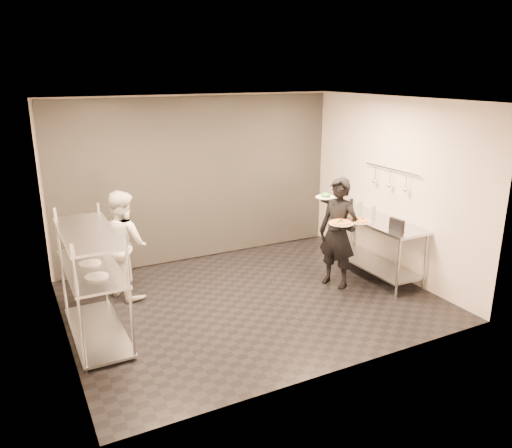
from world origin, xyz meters
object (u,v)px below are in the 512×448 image
pizza_plate_far (358,221)px  bottle_dark (351,204)px  waiter (338,233)px  bottle_green (360,209)px  pizza_plate_near (341,223)px  pos_monitor (397,225)px  salad_plate (326,196)px  prep_counter (374,237)px  bottle_clear (374,211)px  pass_rack (93,278)px  chef (123,244)px

pizza_plate_far → bottle_dark: (0.58, 0.92, -0.04)m
waiter → bottle_green: (0.69, 0.38, 0.20)m
pizza_plate_near → pos_monitor: bearing=-20.9°
salad_plate → bottle_green: (0.75, 0.10, -0.31)m
prep_counter → pizza_plate_far: bearing=-152.3°
pizza_plate_far → salad_plate: bearing=117.2°
pos_monitor → pizza_plate_far: bearing=142.5°
waiter → pos_monitor: bearing=28.4°
prep_counter → bottle_green: 0.51m
pizza_plate_near → waiter: bearing=61.7°
salad_plate → bottle_clear: size_ratio=1.62×
pass_rack → prep_counter: 4.33m
chef → pos_monitor: size_ratio=6.10×
pass_rack → pizza_plate_far: 3.77m
prep_counter → pos_monitor: 0.73m
pos_monitor → chef: bearing=151.5°
pizza_plate_far → bottle_dark: size_ratio=1.76×
chef → pizza_plate_far: chef is taller
bottle_green → waiter: bearing=-151.3°
waiter → pos_monitor: 0.86m
pizza_plate_far → pos_monitor: size_ratio=1.33×
pass_rack → salad_plate: 3.55m
prep_counter → waiter: 0.81m
pizza_plate_far → bottle_clear: bottle_clear is taller
pizza_plate_far → bottle_clear: size_ratio=1.82×
pass_rack → pizza_plate_far: size_ratio=4.67×
salad_plate → bottle_green: size_ratio=1.31×
pass_rack → bottle_clear: 4.40m
chef → bottle_green: 3.73m
chef → pizza_plate_near: bearing=-136.7°
waiter → pizza_plate_near: waiter is taller
prep_counter → bottle_dark: bearing=90.0°
bottle_clear → bottle_green: bearing=129.2°
salad_plate → prep_counter: bearing=-12.7°
pizza_plate_far → bottle_dark: 1.09m
prep_counter → bottle_clear: bottle_clear is taller
bottle_clear → bottle_dark: bearing=96.5°
pizza_plate_far → salad_plate: 0.62m
prep_counter → bottle_clear: bearing=63.0°
chef → pos_monitor: (3.61, -1.64, 0.23)m
waiter → bottle_dark: 1.07m
pass_rack → pos_monitor: (4.21, -0.61, 0.24)m
salad_plate → pizza_plate_far: bearing=-62.8°
pass_rack → prep_counter: bearing=0.0°
bottle_green → bottle_dark: bottle_green is taller
pos_monitor → waiter: bearing=137.8°
prep_counter → pizza_plate_far: 0.79m
chef → bottle_clear: chef is taller
pos_monitor → bottle_green: 0.90m
bottle_green → bottle_clear: 0.23m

